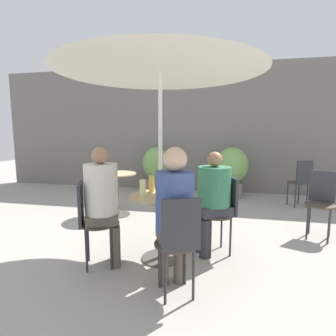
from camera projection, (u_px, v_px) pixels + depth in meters
ground_plane at (152, 257)px, 2.98m from camera, size 20.00×20.00×0.00m
storefront_wall at (191, 129)px, 6.31m from camera, size 10.00×0.06×3.00m
cafe_table_near at (161, 214)px, 2.89m from camera, size 0.68×0.68×0.73m
cafe_table_far at (117, 186)px, 4.47m from camera, size 0.67×0.67×0.73m
bistro_chair_0 at (89, 216)px, 2.72m from camera, size 0.42×0.41×0.90m
bistro_chair_1 at (179, 238)px, 2.16m from camera, size 0.41×0.42×0.90m
bistro_chair_2 at (224, 207)px, 3.05m from camera, size 0.42×0.41×0.90m
bistro_chair_3 at (321, 197)px, 3.52m from camera, size 0.40×0.42×0.90m
bistro_chair_4 at (301, 179)px, 4.94m from camera, size 0.40×0.42×0.90m
seated_person_0 at (103, 197)px, 2.72m from camera, size 0.42×0.40×1.27m
seated_person_1 at (174, 207)px, 2.26m from camera, size 0.39×0.41×1.29m
seated_person_2 at (213, 194)px, 3.00m from camera, size 0.46×0.44×1.20m
beer_glass_0 at (175, 192)px, 2.72m from camera, size 0.07×0.07×0.14m
beer_glass_1 at (173, 186)px, 3.00m from camera, size 0.06×0.06×0.15m
beer_glass_2 at (152, 184)px, 3.02m from camera, size 0.07×0.07×0.19m
beer_glass_3 at (143, 189)px, 2.76m from camera, size 0.07×0.07×0.19m
potted_plant_0 at (156, 168)px, 6.16m from camera, size 0.63×0.63×1.08m
potted_plant_1 at (232, 169)px, 5.70m from camera, size 0.70×0.70×1.10m
umbrella at (160, 59)px, 2.67m from camera, size 2.16×2.16×2.30m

